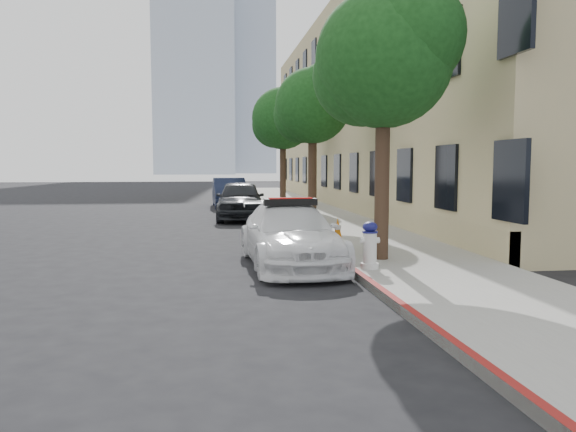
% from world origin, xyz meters
% --- Properties ---
extents(ground, '(120.00, 120.00, 0.00)m').
position_xyz_m(ground, '(0.00, 0.00, 0.00)').
color(ground, black).
rests_on(ground, ground).
extents(sidewalk, '(3.20, 50.00, 0.15)m').
position_xyz_m(sidewalk, '(3.60, 10.00, 0.07)').
color(sidewalk, gray).
rests_on(sidewalk, ground).
extents(curb_strip, '(0.12, 50.00, 0.15)m').
position_xyz_m(curb_strip, '(2.06, 10.00, 0.07)').
color(curb_strip, maroon).
rests_on(curb_strip, ground).
extents(building, '(8.00, 36.00, 10.00)m').
position_xyz_m(building, '(9.20, 15.00, 5.00)').
color(building, tan).
rests_on(building, ground).
extents(tower_left, '(18.00, 14.00, 60.00)m').
position_xyz_m(tower_left, '(-4.00, 120.00, 30.00)').
color(tower_left, '#9EA8B7').
rests_on(tower_left, ground).
extents(tower_right, '(14.00, 14.00, 44.00)m').
position_xyz_m(tower_right, '(9.00, 135.00, 22.00)').
color(tower_right, '#9EA8B7').
rests_on(tower_right, ground).
extents(tree_near, '(2.92, 2.82, 5.62)m').
position_xyz_m(tree_near, '(2.93, -2.01, 4.27)').
color(tree_near, black).
rests_on(tree_near, sidewalk).
extents(tree_mid, '(2.77, 2.64, 5.43)m').
position_xyz_m(tree_mid, '(2.93, 5.99, 4.16)').
color(tree_mid, black).
rests_on(tree_mid, sidewalk).
extents(tree_far, '(3.10, 3.00, 5.81)m').
position_xyz_m(tree_far, '(2.93, 13.99, 4.39)').
color(tree_far, black).
rests_on(tree_far, sidewalk).
extents(police_car, '(1.98, 4.49, 1.43)m').
position_xyz_m(police_car, '(1.02, -1.75, 0.64)').
color(police_car, white).
rests_on(police_car, ground).
extents(parked_car_mid, '(2.01, 4.55, 1.52)m').
position_xyz_m(parked_car_mid, '(0.52, 8.50, 0.76)').
color(parked_car_mid, black).
rests_on(parked_car_mid, ground).
extents(parked_car_far, '(1.70, 4.51, 1.47)m').
position_xyz_m(parked_car_far, '(0.31, 14.86, 0.73)').
color(parked_car_far, '#161D37').
rests_on(parked_car_far, ground).
extents(fire_hydrant, '(0.37, 0.34, 0.89)m').
position_xyz_m(fire_hydrant, '(2.35, -3.06, 0.59)').
color(fire_hydrant, silver).
rests_on(fire_hydrant, sidewalk).
extents(traffic_cone, '(0.48, 0.48, 0.72)m').
position_xyz_m(traffic_cone, '(2.35, -0.35, 0.51)').
color(traffic_cone, black).
rests_on(traffic_cone, sidewalk).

